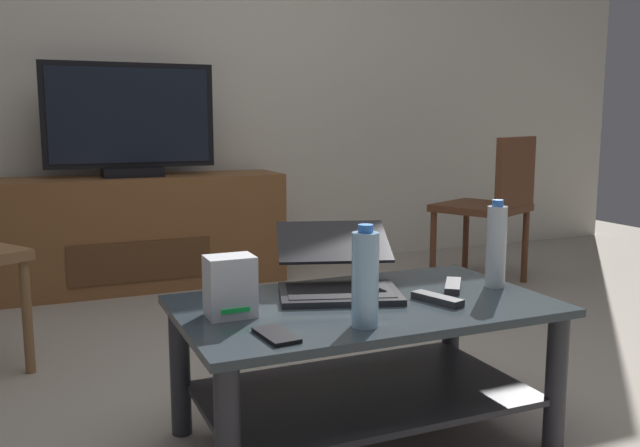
{
  "coord_description": "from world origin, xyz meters",
  "views": [
    {
      "loc": [
        -0.99,
        -1.84,
        0.94
      ],
      "look_at": [
        -0.05,
        0.33,
        0.57
      ],
      "focal_mm": 38.02,
      "sensor_mm": 36.0,
      "label": 1
    }
  ],
  "objects_px": {
    "router_box": "(230,286)",
    "cell_phone": "(276,335)",
    "tv_remote": "(453,286)",
    "television": "(130,123)",
    "media_cabinet": "(134,232)",
    "soundbar_remote": "(437,299)",
    "water_bottle_near": "(365,279)",
    "dining_chair": "(493,201)",
    "laptop": "(337,271)",
    "coffee_table": "(364,347)",
    "water_bottle_far": "(496,246)"
  },
  "relations": [
    {
      "from": "dining_chair",
      "to": "tv_remote",
      "type": "distance_m",
      "value": 1.82
    },
    {
      "from": "water_bottle_far",
      "to": "tv_remote",
      "type": "height_order",
      "value": "water_bottle_far"
    },
    {
      "from": "water_bottle_far",
      "to": "cell_phone",
      "type": "xyz_separation_m",
      "value": [
        -0.79,
        -0.19,
        -0.12
      ]
    },
    {
      "from": "television",
      "to": "cell_phone",
      "type": "xyz_separation_m",
      "value": [
        -0.0,
        -2.32,
        -0.49
      ]
    },
    {
      "from": "television",
      "to": "water_bottle_near",
      "type": "distance_m",
      "value": 2.37
    },
    {
      "from": "television",
      "to": "laptop",
      "type": "distance_m",
      "value": 2.05
    },
    {
      "from": "media_cabinet",
      "to": "dining_chair",
      "type": "relative_size",
      "value": 1.97
    },
    {
      "from": "coffee_table",
      "to": "cell_phone",
      "type": "xyz_separation_m",
      "value": [
        -0.34,
        -0.19,
        0.14
      ]
    },
    {
      "from": "tv_remote",
      "to": "television",
      "type": "bearing_deg",
      "value": 143.91
    },
    {
      "from": "router_box",
      "to": "cell_phone",
      "type": "xyz_separation_m",
      "value": [
        0.05,
        -0.21,
        -0.08
      ]
    },
    {
      "from": "laptop",
      "to": "router_box",
      "type": "xyz_separation_m",
      "value": [
        -0.37,
        -0.13,
        0.02
      ]
    },
    {
      "from": "water_bottle_near",
      "to": "water_bottle_far",
      "type": "xyz_separation_m",
      "value": [
        0.56,
        0.2,
        0.01
      ]
    },
    {
      "from": "coffee_table",
      "to": "media_cabinet",
      "type": "xyz_separation_m",
      "value": [
        -0.33,
        2.14,
        0.02
      ]
    },
    {
      "from": "water_bottle_far",
      "to": "tv_remote",
      "type": "relative_size",
      "value": 1.7
    },
    {
      "from": "laptop",
      "to": "tv_remote",
      "type": "relative_size",
      "value": 3.1
    },
    {
      "from": "coffee_table",
      "to": "dining_chair",
      "type": "relative_size",
      "value": 1.26
    },
    {
      "from": "water_bottle_near",
      "to": "soundbar_remote",
      "type": "relative_size",
      "value": 1.62
    },
    {
      "from": "coffee_table",
      "to": "television",
      "type": "bearing_deg",
      "value": 98.94
    },
    {
      "from": "television",
      "to": "router_box",
      "type": "relative_size",
      "value": 5.56
    },
    {
      "from": "coffee_table",
      "to": "media_cabinet",
      "type": "height_order",
      "value": "media_cabinet"
    },
    {
      "from": "router_box",
      "to": "cell_phone",
      "type": "bearing_deg",
      "value": -76.11
    },
    {
      "from": "coffee_table",
      "to": "dining_chair",
      "type": "xyz_separation_m",
      "value": [
        1.52,
        1.39,
        0.19
      ]
    },
    {
      "from": "media_cabinet",
      "to": "dining_chair",
      "type": "height_order",
      "value": "dining_chair"
    },
    {
      "from": "router_box",
      "to": "soundbar_remote",
      "type": "distance_m",
      "value": 0.59
    },
    {
      "from": "water_bottle_far",
      "to": "cell_phone",
      "type": "distance_m",
      "value": 0.82
    },
    {
      "from": "laptop",
      "to": "dining_chair",
      "type": "bearing_deg",
      "value": 38.91
    },
    {
      "from": "dining_chair",
      "to": "laptop",
      "type": "relative_size",
      "value": 1.69
    },
    {
      "from": "tv_remote",
      "to": "soundbar_remote",
      "type": "bearing_deg",
      "value": -102.93
    },
    {
      "from": "media_cabinet",
      "to": "soundbar_remote",
      "type": "relative_size",
      "value": 10.34
    },
    {
      "from": "media_cabinet",
      "to": "laptop",
      "type": "relative_size",
      "value": 3.34
    },
    {
      "from": "laptop",
      "to": "tv_remote",
      "type": "xyz_separation_m",
      "value": [
        0.34,
        -0.12,
        -0.05
      ]
    },
    {
      "from": "router_box",
      "to": "tv_remote",
      "type": "distance_m",
      "value": 0.71
    },
    {
      "from": "dining_chair",
      "to": "cell_phone",
      "type": "height_order",
      "value": "dining_chair"
    },
    {
      "from": "tv_remote",
      "to": "laptop",
      "type": "bearing_deg",
      "value": -163.46
    },
    {
      "from": "dining_chair",
      "to": "water_bottle_far",
      "type": "height_order",
      "value": "dining_chair"
    },
    {
      "from": "media_cabinet",
      "to": "dining_chair",
      "type": "bearing_deg",
      "value": -22.2
    },
    {
      "from": "soundbar_remote",
      "to": "tv_remote",
      "type": "bearing_deg",
      "value": 22.58
    },
    {
      "from": "media_cabinet",
      "to": "water_bottle_far",
      "type": "distance_m",
      "value": 2.3
    },
    {
      "from": "dining_chair",
      "to": "laptop",
      "type": "bearing_deg",
      "value": -141.09
    },
    {
      "from": "dining_chair",
      "to": "tv_remote",
      "type": "height_order",
      "value": "dining_chair"
    },
    {
      "from": "media_cabinet",
      "to": "laptop",
      "type": "distance_m",
      "value": 2.03
    },
    {
      "from": "router_box",
      "to": "water_bottle_near",
      "type": "relative_size",
      "value": 0.63
    },
    {
      "from": "coffee_table",
      "to": "dining_chair",
      "type": "height_order",
      "value": "dining_chair"
    },
    {
      "from": "router_box",
      "to": "tv_remote",
      "type": "height_order",
      "value": "router_box"
    },
    {
      "from": "television",
      "to": "dining_chair",
      "type": "relative_size",
      "value": 1.08
    },
    {
      "from": "water_bottle_near",
      "to": "media_cabinet",
      "type": "bearing_deg",
      "value": 95.64
    },
    {
      "from": "laptop",
      "to": "tv_remote",
      "type": "bearing_deg",
      "value": -20.13
    },
    {
      "from": "water_bottle_near",
      "to": "television",
      "type": "bearing_deg",
      "value": 95.69
    },
    {
      "from": "laptop",
      "to": "cell_phone",
      "type": "xyz_separation_m",
      "value": [
        -0.32,
        -0.34,
        -0.05
      ]
    },
    {
      "from": "soundbar_remote",
      "to": "media_cabinet",
      "type": "bearing_deg",
      "value": 85.38
    }
  ]
}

